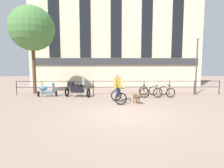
{
  "coord_description": "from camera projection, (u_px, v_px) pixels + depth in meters",
  "views": [
    {
      "loc": [
        -0.69,
        -7.58,
        2.11
      ],
      "look_at": [
        -0.53,
        2.86,
        1.05
      ],
      "focal_mm": 28.0,
      "sensor_mm": 36.0,
      "label": 1
    }
  ],
  "objects": [
    {
      "name": "ground_plane",
      "position": [
        125.0,
        114.0,
        7.76
      ],
      "size": [
        60.0,
        60.0,
        0.0
      ],
      "primitive_type": "plane",
      "color": "gray"
    },
    {
      "name": "building_facade",
      "position": [
        116.0,
        33.0,
        18.13
      ],
      "size": [
        18.0,
        0.72,
        11.19
      ],
      "color": "beige",
      "rests_on": "ground_plane"
    },
    {
      "name": "street_lamp",
      "position": [
        197.0,
        62.0,
        12.8
      ],
      "size": [
        0.28,
        0.28,
        4.32
      ],
      "color": "#424247",
      "rests_on": "ground_plane"
    },
    {
      "name": "dog",
      "position": [
        137.0,
        97.0,
        9.88
      ],
      "size": [
        0.43,
        1.0,
        0.58
      ],
      "rotation": [
        0.0,
        0.0,
        0.31
      ],
      "color": "brown",
      "rests_on": "ground_plane"
    },
    {
      "name": "tree_canalside_left",
      "position": [
        32.0,
        29.0,
        13.19
      ],
      "size": [
        3.34,
        3.34,
        6.62
      ],
      "color": "brown",
      "rests_on": "ground_plane"
    },
    {
      "name": "parked_scooter",
      "position": [
        47.0,
        90.0,
        12.17
      ],
      "size": [
        1.31,
        0.52,
        0.96
      ],
      "rotation": [
        0.0,
        0.0,
        1.67
      ],
      "color": "black",
      "rests_on": "ground_plane"
    },
    {
      "name": "parked_bicycle_mid_right",
      "position": [
        167.0,
        91.0,
        12.29
      ],
      "size": [
        0.83,
        1.2,
        0.86
      ],
      "rotation": [
        0.0,
        0.0,
        3.31
      ],
      "color": "black",
      "rests_on": "ground_plane"
    },
    {
      "name": "canal_railing",
      "position": [
        119.0,
        85.0,
        12.86
      ],
      "size": [
        15.05,
        0.05,
        1.05
      ],
      "color": "black",
      "rests_on": "ground_plane"
    },
    {
      "name": "cyclist_with_bike",
      "position": [
        118.0,
        89.0,
        10.2
      ],
      "size": [
        0.89,
        1.28,
        1.7
      ],
      "rotation": [
        0.0,
        0.0,
        0.19
      ],
      "color": "black",
      "rests_on": "ground_plane"
    },
    {
      "name": "parked_bicycle_mid_left",
      "position": [
        155.0,
        91.0,
        12.28
      ],
      "size": [
        0.7,
        1.14,
        0.86
      ],
      "rotation": [
        0.0,
        0.0,
        3.18
      ],
      "color": "black",
      "rests_on": "ground_plane"
    },
    {
      "name": "parked_bicycle_near_lamp",
      "position": [
        144.0,
        91.0,
        12.27
      ],
      "size": [
        0.8,
        1.19,
        0.86
      ],
      "rotation": [
        0.0,
        0.0,
        3.01
      ],
      "color": "black",
      "rests_on": "ground_plane"
    },
    {
      "name": "parked_motorcycle",
      "position": [
        77.0,
        89.0,
        12.04
      ],
      "size": [
        1.76,
        0.92,
        1.35
      ],
      "rotation": [
        0.0,
        0.0,
        1.38
      ],
      "color": "black",
      "rests_on": "ground_plane"
    }
  ]
}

